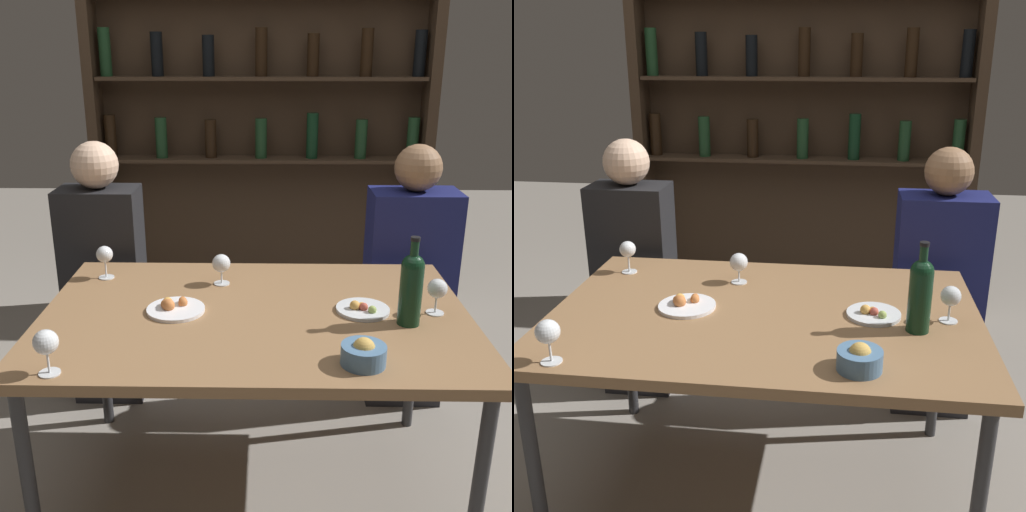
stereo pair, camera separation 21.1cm
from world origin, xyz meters
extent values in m
plane|color=gray|center=(0.00, 0.00, 0.00)|extent=(10.00, 10.00, 0.00)
cube|color=olive|center=(0.00, 0.00, 0.71)|extent=(1.44, 0.95, 0.04)
cylinder|color=#2D2D30|center=(-0.66, -0.42, 0.35)|extent=(0.04, 0.04, 0.69)
cylinder|color=#2D2D30|center=(0.66, -0.42, 0.35)|extent=(0.04, 0.04, 0.69)
cylinder|color=#2D2D30|center=(-0.66, 0.42, 0.35)|extent=(0.04, 0.04, 0.69)
cylinder|color=#2D2D30|center=(0.66, 0.42, 0.35)|extent=(0.04, 0.04, 0.69)
cube|color=#38281C|center=(0.00, 1.77, 1.01)|extent=(1.92, 0.02, 2.02)
cube|color=#38281C|center=(-0.96, 1.66, 1.01)|extent=(0.06, 0.18, 2.02)
cube|color=#38281C|center=(0.96, 1.66, 1.01)|extent=(0.06, 0.18, 2.02)
cube|color=#38281C|center=(0.00, 1.66, 0.95)|extent=(1.84, 0.18, 0.02)
cylinder|color=black|center=(-0.88, 1.66, 1.08)|extent=(0.07, 0.07, 0.24)
cylinder|color=#19381E|center=(-0.58, 1.65, 1.08)|extent=(0.07, 0.07, 0.23)
cylinder|color=black|center=(-0.29, 1.67, 1.07)|extent=(0.07, 0.07, 0.22)
cylinder|color=#19381E|center=(0.00, 1.66, 1.07)|extent=(0.07, 0.07, 0.23)
cylinder|color=black|center=(0.30, 1.66, 1.09)|extent=(0.07, 0.07, 0.26)
cylinder|color=#19381E|center=(0.58, 1.65, 1.07)|extent=(0.07, 0.07, 0.22)
cylinder|color=#19381E|center=(0.88, 1.66, 1.08)|extent=(0.07, 0.07, 0.24)
cube|color=#38281C|center=(0.00, 1.66, 1.41)|extent=(1.84, 0.18, 0.02)
cylinder|color=#19381E|center=(-0.87, 1.66, 1.55)|extent=(0.07, 0.07, 0.26)
cylinder|color=black|center=(-0.58, 1.67, 1.54)|extent=(0.07, 0.07, 0.24)
cylinder|color=black|center=(-0.30, 1.66, 1.53)|extent=(0.07, 0.07, 0.22)
cylinder|color=black|center=(0.00, 1.67, 1.55)|extent=(0.07, 0.07, 0.26)
cylinder|color=black|center=(0.29, 1.67, 1.53)|extent=(0.07, 0.07, 0.23)
cylinder|color=black|center=(0.58, 1.66, 1.55)|extent=(0.07, 0.07, 0.25)
cylinder|color=black|center=(0.88, 1.67, 1.54)|extent=(0.07, 0.07, 0.25)
cylinder|color=black|center=(0.50, -0.08, 0.83)|extent=(0.07, 0.07, 0.20)
sphere|color=black|center=(0.50, -0.08, 0.93)|extent=(0.07, 0.07, 0.07)
cylinder|color=black|center=(0.50, -0.08, 0.97)|extent=(0.03, 0.03, 0.08)
cylinder|color=black|center=(0.50, -0.08, 1.02)|extent=(0.03, 0.03, 0.01)
cylinder|color=silver|center=(0.61, 0.00, 0.73)|extent=(0.06, 0.06, 0.00)
cylinder|color=silver|center=(0.61, 0.00, 0.77)|extent=(0.01, 0.01, 0.07)
sphere|color=silver|center=(0.61, 0.00, 0.82)|extent=(0.07, 0.07, 0.07)
cylinder|color=silver|center=(-0.13, 0.25, 0.73)|extent=(0.06, 0.06, 0.00)
cylinder|color=silver|center=(-0.13, 0.25, 0.76)|extent=(0.01, 0.01, 0.06)
sphere|color=silver|center=(-0.13, 0.25, 0.81)|extent=(0.07, 0.07, 0.07)
cylinder|color=silver|center=(-0.56, -0.42, 0.73)|extent=(0.06, 0.06, 0.00)
cylinder|color=silver|center=(-0.56, -0.42, 0.77)|extent=(0.01, 0.01, 0.07)
sphere|color=silver|center=(-0.56, -0.42, 0.83)|extent=(0.07, 0.07, 0.07)
cylinder|color=silver|center=(-0.58, 0.30, 0.73)|extent=(0.06, 0.06, 0.00)
cylinder|color=silver|center=(-0.58, 0.30, 0.77)|extent=(0.01, 0.01, 0.08)
sphere|color=silver|center=(-0.58, 0.30, 0.83)|extent=(0.06, 0.06, 0.06)
cylinder|color=white|center=(-0.27, 0.00, 0.74)|extent=(0.20, 0.20, 0.01)
sphere|color=#C67038|center=(-0.25, 0.02, 0.75)|extent=(0.03, 0.03, 0.03)
sphere|color=gold|center=(-0.30, 0.02, 0.75)|extent=(0.04, 0.04, 0.04)
sphere|color=#C67038|center=(-0.30, 0.01, 0.75)|extent=(0.03, 0.03, 0.03)
sphere|color=#C67038|center=(-0.29, -0.01, 0.76)|extent=(0.04, 0.04, 0.04)
sphere|color=#C67038|center=(-0.25, 0.04, 0.75)|extent=(0.03, 0.03, 0.03)
cylinder|color=silver|center=(0.36, 0.01, 0.74)|extent=(0.18, 0.18, 0.01)
sphere|color=gold|center=(0.36, 0.01, 0.75)|extent=(0.03, 0.03, 0.03)
sphere|color=#B74C3D|center=(0.36, 0.00, 0.75)|extent=(0.03, 0.03, 0.03)
sphere|color=#99B256|center=(0.39, -0.02, 0.75)|extent=(0.03, 0.03, 0.03)
sphere|color=gold|center=(0.34, 0.01, 0.75)|extent=(0.04, 0.04, 0.04)
cylinder|color=#4C7299|center=(0.31, -0.35, 0.76)|extent=(0.13, 0.13, 0.06)
sphere|color=gold|center=(0.31, -0.35, 0.78)|extent=(0.06, 0.06, 0.06)
cube|color=#26262B|center=(-0.70, 0.66, 0.23)|extent=(0.31, 0.22, 0.45)
cube|color=black|center=(-0.70, 0.66, 0.73)|extent=(0.35, 0.22, 0.55)
sphere|color=beige|center=(-0.70, 0.66, 1.10)|extent=(0.20, 0.20, 0.20)
cube|color=#26262B|center=(0.67, 0.66, 0.23)|extent=(0.34, 0.22, 0.45)
cube|color=navy|center=(0.67, 0.66, 0.72)|extent=(0.38, 0.22, 0.55)
sphere|color=#8C6647|center=(0.67, 0.66, 1.10)|extent=(0.20, 0.20, 0.20)
camera|label=1|loc=(0.04, -1.85, 1.58)|focal=42.00mm
camera|label=2|loc=(0.25, -1.83, 1.58)|focal=42.00mm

